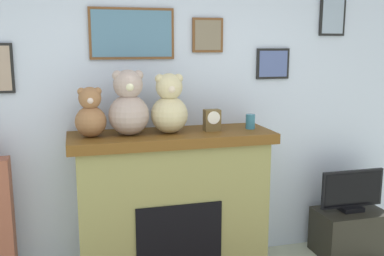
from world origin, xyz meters
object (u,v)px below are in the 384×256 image
(tv_stand, at_px, (349,232))
(mantel_clock, at_px, (212,120))
(fireplace, at_px, (172,205))
(television, at_px, (352,191))
(candle_jar, at_px, (250,122))
(teddy_bear_brown, at_px, (169,106))
(teddy_bear_grey, at_px, (91,115))
(teddy_bear_tan, at_px, (129,106))

(tv_stand, xyz_separation_m, mantel_clock, (-1.33, 0.02, 1.10))
(fireplace, distance_m, television, 1.66)
(candle_jar, height_order, teddy_bear_brown, teddy_bear_brown)
(television, relative_size, teddy_bear_grey, 1.61)
(fireplace, bearing_deg, television, -1.43)
(candle_jar, distance_m, teddy_bear_brown, 0.70)
(mantel_clock, bearing_deg, teddy_bear_brown, 179.86)
(television, xyz_separation_m, mantel_clock, (-1.33, 0.02, 0.71))
(teddy_bear_grey, height_order, teddy_bear_brown, teddy_bear_brown)
(mantel_clock, xyz_separation_m, teddy_bear_tan, (-0.66, 0.00, 0.14))
(tv_stand, height_order, candle_jar, candle_jar)
(television, relative_size, teddy_bear_brown, 1.30)
(television, relative_size, teddy_bear_tan, 1.21)
(tv_stand, height_order, teddy_bear_tan, teddy_bear_tan)
(tv_stand, bearing_deg, teddy_bear_tan, 179.38)
(teddy_bear_tan, bearing_deg, mantel_clock, -0.07)
(fireplace, height_order, tv_stand, fireplace)
(teddy_bear_grey, bearing_deg, teddy_bear_brown, -0.01)
(television, bearing_deg, teddy_bear_grey, 179.42)
(tv_stand, bearing_deg, teddy_bear_brown, 179.26)
(television, xyz_separation_m, teddy_bear_grey, (-2.28, 0.02, 0.79))
(fireplace, height_order, television, fireplace)
(tv_stand, bearing_deg, candle_jar, 178.73)
(television, relative_size, mantel_clock, 3.52)
(television, bearing_deg, tv_stand, 90.00)
(mantel_clock, bearing_deg, candle_jar, 0.26)
(teddy_bear_brown, bearing_deg, tv_stand, -0.74)
(candle_jar, xyz_separation_m, teddy_bear_tan, (-1.00, -0.00, 0.16))
(television, height_order, mantel_clock, mantel_clock)
(mantel_clock, xyz_separation_m, teddy_bear_grey, (-0.95, 0.00, 0.08))
(mantel_clock, bearing_deg, tv_stand, -0.89)
(tv_stand, distance_m, mantel_clock, 1.72)
(fireplace, relative_size, candle_jar, 13.28)
(television, height_order, teddy_bear_tan, teddy_bear_tan)
(fireplace, bearing_deg, teddy_bear_tan, -176.87)
(television, xyz_separation_m, teddy_bear_brown, (-1.68, 0.02, 0.83))
(mantel_clock, bearing_deg, teddy_bear_tan, 179.93)
(candle_jar, relative_size, teddy_bear_tan, 0.24)
(tv_stand, height_order, teddy_bear_brown, teddy_bear_brown)
(candle_jar, distance_m, teddy_bear_grey, 1.29)
(candle_jar, xyz_separation_m, teddy_bear_brown, (-0.68, -0.00, 0.15))
(teddy_bear_grey, distance_m, teddy_bear_tan, 0.29)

